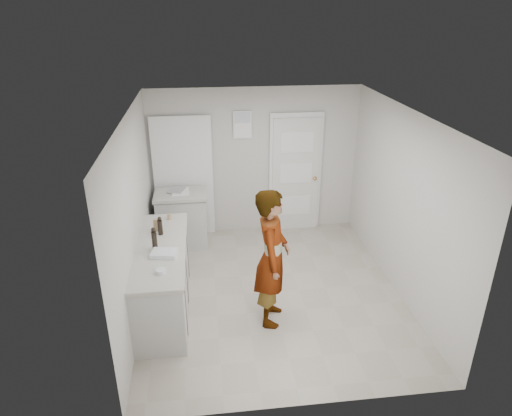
{
  "coord_description": "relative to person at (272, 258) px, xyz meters",
  "views": [
    {
      "loc": [
        -0.86,
        -5.29,
        3.7
      ],
      "look_at": [
        -0.17,
        0.4,
        1.12
      ],
      "focal_mm": 32.0,
      "sensor_mm": 36.0,
      "label": 1
    }
  ],
  "objects": [
    {
      "name": "oil_cruet_a",
      "position": [
        -1.37,
        0.72,
        0.16
      ],
      "size": [
        0.06,
        0.06,
        0.26
      ],
      "color": "black",
      "rests_on": "main_counter"
    },
    {
      "name": "baking_dish",
      "position": [
        -1.29,
        0.16,
        0.06
      ],
      "size": [
        0.34,
        0.26,
        0.05
      ],
      "rotation": [
        0.0,
        0.0,
        -0.17
      ],
      "color": "silver",
      "rests_on": "main_counter"
    },
    {
      "name": "person",
      "position": [
        0.0,
        0.0,
        0.0
      ],
      "size": [
        0.55,
        0.72,
        1.78
      ],
      "primitive_type": "imported",
      "rotation": [
        0.0,
        0.0,
        1.36
      ],
      "color": "silver",
      "rests_on": "ground"
    },
    {
      "name": "main_counter",
      "position": [
        -1.36,
        0.37,
        -0.46
      ],
      "size": [
        0.64,
        1.96,
        0.93
      ],
      "color": "beige",
      "rests_on": "ground"
    },
    {
      "name": "side_counter",
      "position": [
        -1.16,
        2.12,
        -0.46
      ],
      "size": [
        0.84,
        0.61,
        0.93
      ],
      "color": "beige",
      "rests_on": "ground"
    },
    {
      "name": "cake_mix_box",
      "position": [
        -1.41,
        0.83,
        0.12
      ],
      "size": [
        0.11,
        0.05,
        0.17
      ],
      "primitive_type": "cube",
      "rotation": [
        0.0,
        0.0,
        0.06
      ],
      "color": "olive",
      "rests_on": "main_counter"
    },
    {
      "name": "papers",
      "position": [
        -1.16,
        2.19,
        0.04
      ],
      "size": [
        0.29,
        0.36,
        0.01
      ],
      "primitive_type": "cube",
      "rotation": [
        0.0,
        0.0,
        0.05
      ],
      "color": "white",
      "rests_on": "side_counter"
    },
    {
      "name": "spice_jar",
      "position": [
        -1.28,
        1.17,
        0.08
      ],
      "size": [
        0.05,
        0.05,
        0.08
      ],
      "primitive_type": "cylinder",
      "color": "#A2805C",
      "rests_on": "main_counter"
    },
    {
      "name": "ground",
      "position": [
        0.09,
        0.57,
        -0.89
      ],
      "size": [
        4.0,
        4.0,
        0.0
      ],
      "primitive_type": "plane",
      "color": "#A39888",
      "rests_on": "ground"
    },
    {
      "name": "egg_bowl",
      "position": [
        -1.3,
        -0.23,
        0.06
      ],
      "size": [
        0.11,
        0.11,
        0.04
      ],
      "color": "silver",
      "rests_on": "main_counter"
    },
    {
      "name": "room_shell",
      "position": [
        -0.08,
        2.53,
        0.14
      ],
      "size": [
        4.0,
        4.0,
        4.0
      ],
      "color": "beige",
      "rests_on": "ground"
    },
    {
      "name": "oil_cruet_b",
      "position": [
        -1.41,
        0.32,
        0.18
      ],
      "size": [
        0.07,
        0.07,
        0.3
      ],
      "color": "black",
      "rests_on": "main_counter"
    }
  ]
}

